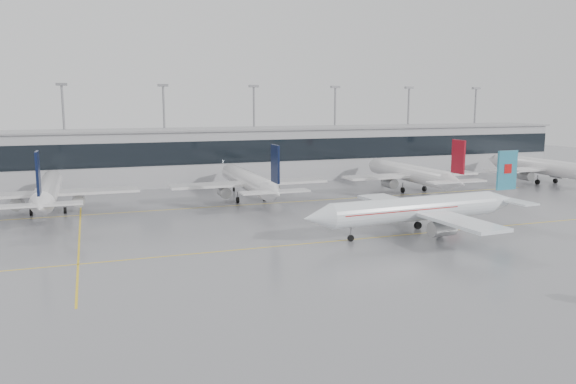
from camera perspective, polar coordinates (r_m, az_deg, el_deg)
name	(u,v)px	position (r m, az deg, el deg)	size (l,w,h in m)	color
ground	(318,243)	(74.99, 3.09, -5.15)	(320.00, 320.00, 0.00)	gray
taxi_line_main	(318,243)	(74.99, 3.09, -5.15)	(120.00, 0.25, 0.01)	yellow
taxi_line_north	(255,204)	(102.68, -3.38, -1.25)	(120.00, 0.25, 0.01)	yellow
taxi_line_cross	(79,235)	(84.07, -20.43, -4.15)	(0.25, 60.00, 0.01)	yellow
terminal	(216,156)	(132.62, -7.29, 3.67)	(180.00, 15.00, 12.00)	#A5A5A9
terminal_glass	(224,152)	(125.15, -6.56, 4.05)	(180.00, 0.20, 5.00)	black
terminal_roof	(216,129)	(132.18, -7.35, 6.34)	(182.00, 16.00, 0.40)	gray
light_masts	(210,123)	(137.99, -7.89, 6.92)	(156.40, 1.00, 22.60)	gray
air_canada_jet	(423,209)	(81.37, 13.51, -1.68)	(36.15, 28.85, 11.31)	white
parked_jet_b	(47,191)	(101.99, -23.25, 0.06)	(29.64, 36.96, 11.72)	silver
parked_jet_c	(249,181)	(105.59, -3.96, 1.07)	(29.64, 36.96, 11.72)	silver
parked_jet_d	(411,174)	(119.77, 12.39, 1.84)	(29.64, 36.96, 11.72)	silver
parked_jet_e	(544,167)	(141.39, 24.53, 2.32)	(29.64, 36.96, 11.72)	silver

